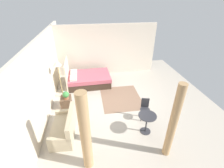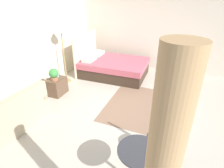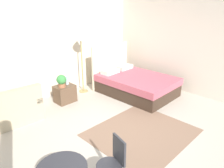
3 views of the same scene
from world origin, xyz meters
TOP-DOWN VIEW (x-y plane):
  - ground_plane at (0.00, 0.00)m, footprint 9.13×8.68m
  - wall_back at (0.00, 2.84)m, footprint 9.13×0.12m
  - wall_right at (3.07, 0.00)m, footprint 0.12×5.68m
  - area_rug at (0.26, -0.29)m, footprint 2.04×1.79m
  - bed at (1.83, 1.19)m, footprint 1.61×2.24m
  - couch at (-1.58, 2.04)m, footprint 1.47×0.78m
  - nightstand at (-0.02, 2.14)m, footprint 0.52×0.41m
  - potted_plant at (-0.12, 2.09)m, footprint 0.26×0.26m
  - vase at (0.10, 2.17)m, footprint 0.08×0.08m
  - floor_lamp at (0.80, 2.38)m, footprint 0.34×0.34m
  - balcony_table at (-1.90, -0.72)m, footprint 0.61×0.61m
  - cafe_chair_near_window at (-1.20, -0.90)m, footprint 0.45×0.45m

SIDE VIEW (x-z plane):
  - ground_plane at x=0.00m, z-range -0.02..0.00m
  - area_rug at x=0.26m, z-range 0.00..0.01m
  - nightstand at x=-0.02m, z-range 0.00..0.48m
  - couch at x=-1.58m, z-range -0.14..0.72m
  - bed at x=1.83m, z-range -0.37..1.00m
  - balcony_table at x=-1.90m, z-range 0.14..0.87m
  - cafe_chair_near_window at x=-1.20m, z-range 0.09..0.95m
  - vase at x=0.10m, z-range 0.48..0.71m
  - potted_plant at x=-0.12m, z-range 0.49..0.83m
  - wall_back at x=0.00m, z-range 0.00..2.87m
  - wall_right at x=3.07m, z-range 0.00..2.87m
  - floor_lamp at x=0.80m, z-range 0.65..2.48m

